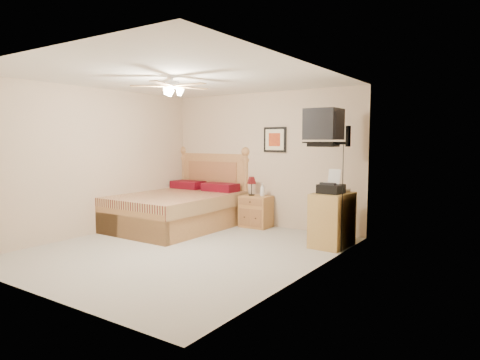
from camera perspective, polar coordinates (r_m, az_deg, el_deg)
name	(u,v)px	position (r m, az deg, el deg)	size (l,w,h in m)	color
floor	(184,250)	(6.45, -7.51, -9.21)	(4.50, 4.50, 0.00)	#A39F94
ceiling	(182,78)	(6.30, -7.80, 13.37)	(4.00, 4.50, 0.04)	white
wall_back	(263,159)	(8.07, 3.06, 2.76)	(4.00, 0.04, 2.50)	#C4AC90
wall_front	(34,176)	(4.82, -25.76, 0.44)	(4.00, 0.04, 2.50)	#C4AC90
wall_left	(95,161)	(7.73, -18.80, 2.36)	(0.04, 4.50, 2.50)	#C4AC90
wall_right	(309,171)	(5.14, 9.23, 1.19)	(0.04, 4.50, 2.50)	#C4AC90
bed	(175,188)	(7.93, -8.71, -1.01)	(1.75, 2.30, 1.49)	#A46E43
nightstand	(256,211)	(7.96, 2.14, -4.21)	(0.54, 0.41, 0.59)	#A77F3E
table_lamp	(252,186)	(7.96, 1.56, -0.81)	(0.19, 0.19, 0.35)	#5C1214
lotion_bottle	(262,190)	(7.87, 3.00, -1.30)	(0.09, 0.09, 0.24)	white
framed_picture	(275,140)	(7.91, 4.68, 5.38)	(0.46, 0.04, 0.46)	black
dresser	(332,220)	(6.66, 12.19, -5.21)	(0.48, 0.69, 0.82)	#A97E3D
fax_machine	(331,181)	(6.53, 12.04, -0.19)	(0.34, 0.36, 0.36)	black
magazine_lower	(337,191)	(6.83, 12.76, -1.38)	(0.18, 0.24, 0.02)	#BCAC94
magazine_upper	(338,189)	(6.82, 12.88, -1.23)	(0.17, 0.24, 0.02)	gray
wall_tv	(333,127)	(6.46, 12.32, 6.95)	(0.56, 0.46, 0.58)	black
ceiling_fan	(172,86)	(6.14, -9.05, 12.25)	(1.14, 1.14, 0.28)	white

